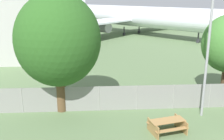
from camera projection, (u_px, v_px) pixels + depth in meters
The scene contains 5 objects.
perimeter_fence at pixel (137, 98), 17.76m from camera, with size 56.07×0.07×1.74m.
airplane at pixel (138, 17), 51.42m from camera, with size 34.27×37.77×11.49m.
picnic_bench_near_cabin at pixel (167, 124), 14.87m from camera, with size 2.25×1.82×0.76m.
tree_near_hangar at pixel (58, 40), 16.52m from camera, with size 5.43×5.43×7.83m.
light_mast at pixel (209, 35), 15.68m from camera, with size 0.44×0.44×8.75m.
Camera 1 is at (-2.76, -5.43, 7.51)m, focal length 42.00 mm.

